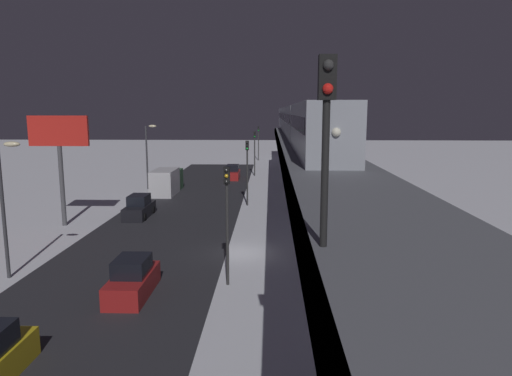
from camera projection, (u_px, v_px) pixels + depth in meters
The scene contains 16 objects.
ground_plane at pixel (237, 253), 30.65m from camera, with size 240.00×240.00×0.00m, color white.
avenue_asphalt at pixel (144, 252), 30.84m from camera, with size 11.00×102.40×0.01m, color #28282D.
elevated_railway at pixel (319, 171), 29.59m from camera, with size 5.00×102.40×6.38m.
subway_train at pixel (296, 120), 58.78m from camera, with size 2.94×74.07×3.40m.
rail_signal at pixel (326, 118), 9.53m from camera, with size 0.36×0.41×4.00m.
sedan_black at pixel (139, 208), 40.96m from camera, with size 1.91×4.73×1.97m.
sedan_red at pixel (233, 173), 63.87m from camera, with size 1.80×4.31×1.97m.
sedan_red_2 at pixel (133, 280), 23.53m from camera, with size 1.80×4.39×1.97m.
box_truck at pixel (167, 181), 52.75m from camera, with size 2.40×7.40×2.80m.
traffic_light_near at pixel (227, 209), 24.35m from camera, with size 0.32×0.44×6.40m.
traffic_light_mid at pixel (247, 163), 45.35m from camera, with size 0.32×0.44×6.40m.
traffic_light_far at pixel (255, 147), 66.36m from camera, with size 0.32×0.44×6.40m.
traffic_light_distant at pixel (258, 138), 87.37m from camera, with size 0.32×0.44×6.40m.
commercial_billboard at pixel (59, 142), 36.92m from camera, with size 4.80×0.36×8.90m.
street_lamp_near at pixel (6, 193), 25.31m from camera, with size 1.35×0.44×7.65m.
street_lamp_far at pixel (148, 149), 54.89m from camera, with size 1.35×0.44×7.65m.
Camera 1 is at (-2.19, 29.48, 9.26)m, focal length 32.60 mm.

